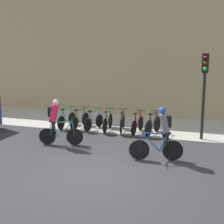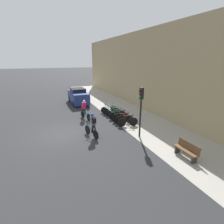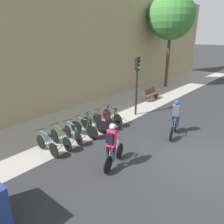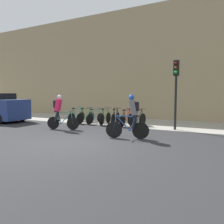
% 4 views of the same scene
% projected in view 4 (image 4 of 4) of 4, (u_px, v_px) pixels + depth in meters
% --- Properties ---
extents(ground, '(200.00, 200.00, 0.00)m').
position_uv_depth(ground, '(74.00, 144.00, 7.88)').
color(ground, '#2B2B2D').
extents(kerb_strip, '(44.00, 4.50, 0.01)m').
position_uv_depth(kerb_strip, '(139.00, 122.00, 13.87)').
color(kerb_strip, '#A39E93').
rests_on(kerb_strip, ground).
extents(building_facade, '(44.00, 0.60, 8.10)m').
position_uv_depth(building_facade, '(151.00, 63.00, 15.80)').
color(building_facade, tan).
rests_on(building_facade, ground).
extents(cyclist_pink, '(1.65, 0.62, 1.76)m').
position_uv_depth(cyclist_pink, '(59.00, 111.00, 11.04)').
color(cyclist_pink, black).
rests_on(cyclist_pink, ground).
extents(cyclist_grey, '(1.72, 0.61, 1.78)m').
position_uv_depth(cyclist_grey, '(132.00, 115.00, 8.74)').
color(cyclist_grey, black).
rests_on(cyclist_grey, ground).
extents(parked_bike_0, '(0.46, 1.65, 0.95)m').
position_uv_depth(parked_bike_0, '(77.00, 116.00, 13.94)').
color(parked_bike_0, black).
rests_on(parked_bike_0, ground).
extents(parked_bike_1, '(0.46, 1.69, 0.96)m').
position_uv_depth(parked_bike_1, '(86.00, 117.00, 13.62)').
color(parked_bike_1, black).
rests_on(parked_bike_1, ground).
extents(parked_bike_2, '(0.47, 1.59, 0.94)m').
position_uv_depth(parked_bike_2, '(95.00, 117.00, 13.31)').
color(parked_bike_2, black).
rests_on(parked_bike_2, ground).
extents(parked_bike_3, '(0.46, 1.69, 0.97)m').
position_uv_depth(parked_bike_3, '(105.00, 118.00, 13.00)').
color(parked_bike_3, black).
rests_on(parked_bike_3, ground).
extents(parked_bike_4, '(0.48, 1.69, 0.98)m').
position_uv_depth(parked_bike_4, '(115.00, 118.00, 12.68)').
color(parked_bike_4, black).
rests_on(parked_bike_4, ground).
extents(parked_bike_5, '(0.46, 1.64, 0.96)m').
position_uv_depth(parked_bike_5, '(126.00, 119.00, 12.37)').
color(parked_bike_5, black).
rests_on(parked_bike_5, ground).
extents(parked_bike_6, '(0.50, 1.67, 0.99)m').
position_uv_depth(parked_bike_6, '(138.00, 119.00, 12.05)').
color(parked_bike_6, black).
rests_on(parked_bike_6, ground).
extents(traffic_light_pole, '(0.26, 0.30, 3.46)m').
position_uv_depth(traffic_light_pole, '(176.00, 82.00, 10.82)').
color(traffic_light_pole, black).
rests_on(traffic_light_pole, ground).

